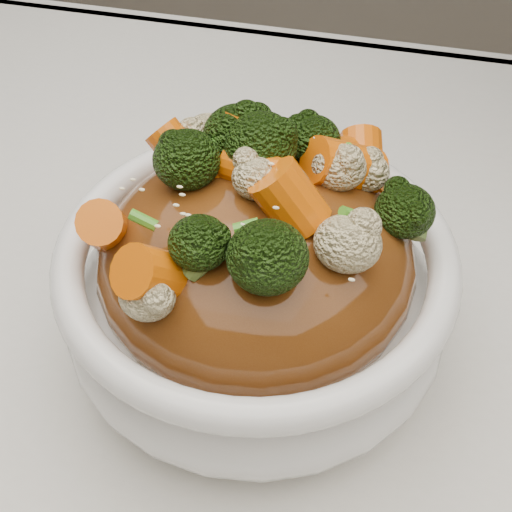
% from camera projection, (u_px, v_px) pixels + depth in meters
% --- Properties ---
extents(tablecloth, '(1.20, 0.80, 0.04)m').
position_uv_depth(tablecloth, '(220.00, 348.00, 0.49)').
color(tablecloth, silver).
rests_on(tablecloth, dining_table).
extents(bowl, '(0.25, 0.25, 0.09)m').
position_uv_depth(bowl, '(256.00, 296.00, 0.43)').
color(bowl, white).
rests_on(bowl, tablecloth).
extents(sauce_base, '(0.20, 0.20, 0.10)m').
position_uv_depth(sauce_base, '(256.00, 260.00, 0.41)').
color(sauce_base, '#592D0F').
rests_on(sauce_base, bowl).
extents(carrots, '(0.20, 0.20, 0.05)m').
position_uv_depth(carrots, '(256.00, 170.00, 0.36)').
color(carrots, '#DF6007').
rests_on(carrots, sauce_base).
extents(broccoli, '(0.20, 0.20, 0.05)m').
position_uv_depth(broccoli, '(256.00, 171.00, 0.37)').
color(broccoli, black).
rests_on(broccoli, sauce_base).
extents(cauliflower, '(0.20, 0.20, 0.04)m').
position_uv_depth(cauliflower, '(256.00, 174.00, 0.37)').
color(cauliflower, beige).
rests_on(cauliflower, sauce_base).
extents(scallions, '(0.15, 0.15, 0.02)m').
position_uv_depth(scallions, '(256.00, 168.00, 0.36)').
color(scallions, '#418D20').
rests_on(scallions, sauce_base).
extents(sesame_seeds, '(0.18, 0.18, 0.01)m').
position_uv_depth(sesame_seeds, '(256.00, 168.00, 0.36)').
color(sesame_seeds, beige).
rests_on(sesame_seeds, sauce_base).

